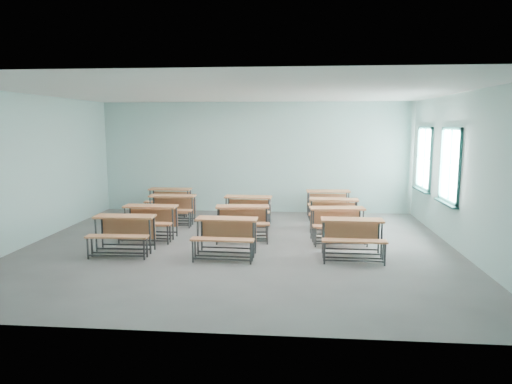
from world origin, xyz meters
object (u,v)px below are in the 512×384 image
Objects in this scene: desk_unit_r3c0 at (169,197)px; desk_unit_r3c2 at (328,200)px; desk_unit_r0c0 at (123,229)px; desk_unit_r2c0 at (172,205)px; desk_unit_r2c1 at (248,206)px; desk_unit_r0c1 at (226,231)px; desk_unit_r1c2 at (338,219)px; desk_unit_r0c2 at (352,233)px; desk_unit_r1c0 at (149,217)px; desk_unit_r2c2 at (334,209)px; desk_unit_r1c1 at (242,217)px.

desk_unit_r3c2 is (4.49, 0.00, 0.00)m from desk_unit_r3c0.
desk_unit_r3c0 is (-0.17, 3.93, 0.00)m from desk_unit_r0c0.
desk_unit_r2c0 is 1.97m from desk_unit_r2c1.
desk_unit_r1c2 is at bearing 32.24° from desk_unit_r0c1.
desk_unit_r3c2 is (2.25, 3.98, 0.00)m from desk_unit_r0c1.
desk_unit_r0c2 and desk_unit_r1c0 have the same top height.
desk_unit_r2c1 is at bearing 140.81° from desk_unit_r1c2.
desk_unit_r0c1 is (2.07, -0.05, 0.00)m from desk_unit_r0c0.
desk_unit_r2c2 is (4.12, -0.22, 0.00)m from desk_unit_r2c0.
desk_unit_r2c0 is 0.99× the size of desk_unit_r2c1.
desk_unit_r1c1 is at bearing 151.72° from desk_unit_r0c2.
desk_unit_r0c1 and desk_unit_r2c2 have the same top height.
desk_unit_r1c0 is 0.95× the size of desk_unit_r1c2.
desk_unit_r0c1 is 0.96× the size of desk_unit_r1c2.
desk_unit_r0c2 and desk_unit_r2c2 have the same top height.
desk_unit_r3c2 is (4.09, 1.21, 0.00)m from desk_unit_r2c0.
desk_unit_r3c2 is at bearing 32.62° from desk_unit_r2c1.
desk_unit_r0c0 is 0.99× the size of desk_unit_r2c1.
desk_unit_r0c0 is 3.93m from desk_unit_r3c0.
desk_unit_r1c0 is 4.20m from desk_unit_r1c2.
desk_unit_r0c0 and desk_unit_r1c2 have the same top height.
desk_unit_r1c1 is 1.00× the size of desk_unit_r1c2.
desk_unit_r0c2 is 1.01× the size of desk_unit_r3c0.
desk_unit_r0c0 is at bearing -96.33° from desk_unit_r2c0.
desk_unit_r1c2 and desk_unit_r3c0 have the same top height.
desk_unit_r0c0 is at bearing -96.90° from desk_unit_r1c0.
desk_unit_r0c1 and desk_unit_r0c2 have the same top height.
desk_unit_r0c1 and desk_unit_r3c0 have the same top height.
desk_unit_r2c2 is (4.35, 2.50, 0.00)m from desk_unit_r0c0.
desk_unit_r0c0 and desk_unit_r3c2 have the same top height.
desk_unit_r0c2 is at bearing -39.48° from desk_unit_r3c0.
desk_unit_r0c0 is 1.01× the size of desk_unit_r2c0.
desk_unit_r3c0 is (-4.68, 3.87, 0.00)m from desk_unit_r0c2.
desk_unit_r1c0 is 2.77m from desk_unit_r3c0.
desk_unit_r1c0 and desk_unit_r3c0 have the same top height.
desk_unit_r1c1 and desk_unit_r1c2 have the same top height.
desk_unit_r3c0 is (-2.24, 3.98, 0.00)m from desk_unit_r0c1.
desk_unit_r0c2 is at bearing 4.36° from desk_unit_r0c1.
desk_unit_r3c0 is at bearing 140.99° from desk_unit_r0c2.
desk_unit_r1c0 is 0.99× the size of desk_unit_r2c0.
desk_unit_r2c1 is at bearing 37.17° from desk_unit_r1c0.
desk_unit_r0c2 is 0.97× the size of desk_unit_r3c2.
desk_unit_r2c1 is (-0.03, 1.40, 0.00)m from desk_unit_r1c1.
desk_unit_r2c2 is 1.03× the size of desk_unit_r3c0.
desk_unit_r0c1 is at bearing -122.84° from desk_unit_r3c2.
desk_unit_r0c0 is at bearing -155.11° from desk_unit_r1c1.
desk_unit_r0c1 is 3.42m from desk_unit_r2c2.
desk_unit_r1c0 and desk_unit_r3c2 have the same top height.
desk_unit_r0c1 is at bearing -32.19° from desk_unit_r1c0.
desk_unit_r2c1 is (-2.31, 2.65, 0.00)m from desk_unit_r0c2.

